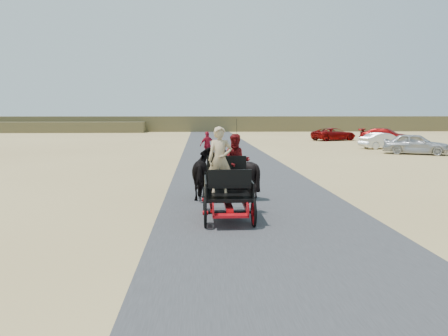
{
  "coord_description": "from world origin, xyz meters",
  "views": [
    {
      "loc": [
        -1.83,
        -9.27,
        2.87
      ],
      "look_at": [
        -1.05,
        4.03,
        1.2
      ],
      "focal_mm": 35.0,
      "sensor_mm": 36.0,
      "label": 1
    }
  ],
  "objects": [
    {
      "name": "driver_man",
      "position": [
        -1.25,
        2.48,
        1.62
      ],
      "size": [
        0.66,
        0.43,
        1.8
      ],
      "primitive_type": "imported",
      "color": "tan",
      "rests_on": "carriage"
    },
    {
      "name": "horse_left",
      "position": [
        -1.6,
        5.43,
        0.85
      ],
      "size": [
        0.91,
        2.01,
        1.7
      ],
      "primitive_type": "imported",
      "rotation": [
        0.0,
        0.0,
        3.14
      ],
      "color": "black",
      "rests_on": "ground"
    },
    {
      "name": "carriage",
      "position": [
        -1.05,
        2.43,
        0.36
      ],
      "size": [
        1.3,
        2.4,
        0.72
      ],
      "primitive_type": null,
      "color": "black",
      "rests_on": "ground"
    },
    {
      "name": "pedestrian",
      "position": [
        -1.26,
        18.59,
        0.86
      ],
      "size": [
        1.09,
        0.79,
        1.73
      ],
      "primitive_type": "imported",
      "rotation": [
        0.0,
        0.0,
        3.56
      ],
      "color": "#AB132A",
      "rests_on": "ground"
    },
    {
      "name": "horse_right",
      "position": [
        -0.5,
        5.43,
        0.85
      ],
      "size": [
        1.37,
        1.54,
        1.7
      ],
      "primitive_type": "imported",
      "rotation": [
        0.0,
        0.0,
        3.14
      ],
      "color": "black",
      "rests_on": "ground"
    },
    {
      "name": "car_a",
      "position": [
        13.48,
        20.66,
        0.74
      ],
      "size": [
        4.65,
        3.53,
        1.47
      ],
      "primitive_type": "imported",
      "rotation": [
        0.0,
        0.0,
        1.09
      ],
      "color": "#B2B2B7",
      "rests_on": "ground"
    },
    {
      "name": "road",
      "position": [
        0.0,
        0.0,
        0.01
      ],
      "size": [
        6.0,
        140.0,
        0.01
      ],
      "primitive_type": "cube",
      "color": "#38383A",
      "rests_on": "ground"
    },
    {
      "name": "car_d",
      "position": [
        12.58,
        36.55,
        0.67
      ],
      "size": [
        5.28,
        3.71,
        1.34
      ],
      "primitive_type": "imported",
      "rotation": [
        0.0,
        0.0,
        1.91
      ],
      "color": "maroon",
      "rests_on": "ground"
    },
    {
      "name": "ridge_far",
      "position": [
        0.0,
        62.0,
        1.2
      ],
      "size": [
        140.0,
        6.0,
        2.4
      ],
      "primitive_type": "cube",
      "color": "brown",
      "rests_on": "ground"
    },
    {
      "name": "passenger_woman",
      "position": [
        -0.75,
        3.03,
        1.51
      ],
      "size": [
        0.77,
        0.6,
        1.58
      ],
      "primitive_type": "imported",
      "color": "#660C0F",
      "rests_on": "carriage"
    },
    {
      "name": "ground",
      "position": [
        0.0,
        0.0,
        0.0
      ],
      "size": [
        140.0,
        140.0,
        0.0
      ],
      "primitive_type": "plane",
      "color": "tan"
    },
    {
      "name": "car_c",
      "position": [
        16.37,
        32.22,
        0.71
      ],
      "size": [
        5.2,
        4.39,
        1.43
      ],
      "primitive_type": "imported",
      "rotation": [
        0.0,
        0.0,
        0.98
      ],
      "color": "maroon",
      "rests_on": "ground"
    },
    {
      "name": "car_b",
      "position": [
        13.31,
        25.65,
        0.65
      ],
      "size": [
        4.16,
        2.29,
        1.3
      ],
      "primitive_type": "imported",
      "rotation": [
        0.0,
        0.0,
        1.82
      ],
      "color": "silver",
      "rests_on": "ground"
    },
    {
      "name": "ridge_near",
      "position": [
        -30.0,
        58.0,
        0.8
      ],
      "size": [
        40.0,
        4.0,
        1.6
      ],
      "primitive_type": "cube",
      "color": "brown",
      "rests_on": "ground"
    }
  ]
}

